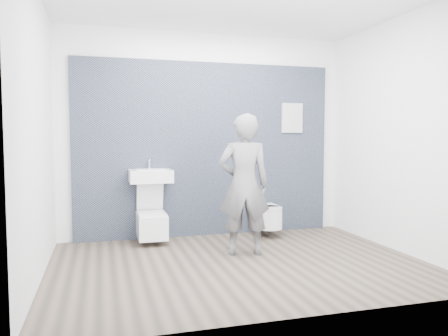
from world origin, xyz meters
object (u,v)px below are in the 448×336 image
object	(u,v)px
washbasin	(151,176)
toilet_square	(152,224)
visitor	(244,185)
toilet_rounded	(267,216)

from	to	relation	value
washbasin	toilet_square	bearing A→B (deg)	-90.00
washbasin	visitor	size ratio (longest dim) A/B	0.33
toilet_rounded	visitor	size ratio (longest dim) A/B	0.34
toilet_rounded	washbasin	bearing A→B (deg)	177.28
washbasin	visitor	bearing A→B (deg)	-42.51
toilet_rounded	visitor	bearing A→B (deg)	-127.06
toilet_square	toilet_rounded	xyz separation A→B (m)	(1.60, -0.02, 0.02)
washbasin	toilet_square	world-z (taller)	washbasin
washbasin	visitor	world-z (taller)	visitor
washbasin	toilet_rounded	bearing A→B (deg)	-2.72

